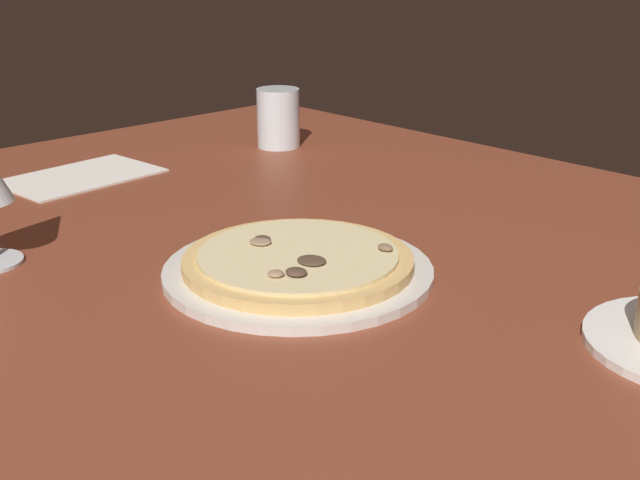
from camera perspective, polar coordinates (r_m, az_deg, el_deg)
The scene contains 4 objects.
dining_table at distance 91.11cm, azimuth 1.45°, elevation -2.38°, with size 150.00×110.00×4.00cm, color brown.
pizza_main at distance 85.05cm, azimuth -1.55°, elevation -1.77°, with size 28.38×28.38×3.33cm.
water_glass at distance 138.71cm, azimuth -2.95°, elevation 8.38°, with size 7.22×7.22×9.84cm.
paper_menu at distance 126.02cm, azimuth -16.43°, elevation 4.31°, with size 14.17×21.75×0.30cm, color silver.
Camera 1 is at (59.27, -59.58, 37.18)cm, focal length 45.58 mm.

